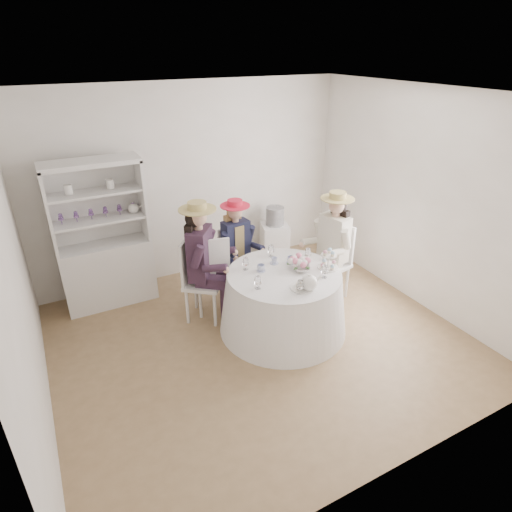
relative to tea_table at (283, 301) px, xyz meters
name	(u,v)px	position (x,y,z in m)	size (l,w,h in m)	color
ground	(260,339)	(-0.35, -0.08, -0.38)	(4.50, 4.50, 0.00)	olive
ceiling	(261,95)	(-0.35, -0.08, 2.32)	(4.50, 4.50, 0.00)	white
wall_back	(193,183)	(-0.35, 1.92, 0.97)	(4.50, 4.50, 0.00)	silver
wall_front	(404,341)	(-0.35, -2.08, 0.97)	(4.50, 4.50, 0.00)	silver
wall_left	(16,286)	(-2.60, -0.08, 0.97)	(4.50, 4.50, 0.00)	silver
wall_right	(419,200)	(1.90, -0.08, 0.97)	(4.50, 4.50, 0.00)	silver
tea_table	(283,301)	(0.00, 0.00, 0.00)	(1.52, 1.52, 0.76)	white
hutch	(106,255)	(-1.70, 1.60, 0.30)	(1.19, 0.58, 1.90)	silver
side_table	(274,243)	(0.80, 1.59, -0.07)	(0.40, 0.40, 0.62)	silver
hatbox	(275,216)	(0.80, 1.59, 0.38)	(0.28, 0.28, 0.28)	black
guest_left	(202,256)	(-0.73, 0.66, 0.49)	(0.65, 0.63, 1.53)	silver
guest_mid	(237,243)	(-0.13, 0.98, 0.39)	(0.50, 0.51, 1.35)	silver
guest_right	(332,241)	(0.93, 0.33, 0.46)	(0.59, 0.56, 1.48)	silver
spare_chair	(212,272)	(-0.60, 0.73, 0.20)	(0.52, 0.52, 1.06)	silver
teacup_a	(261,268)	(-0.21, 0.17, 0.42)	(0.09, 0.09, 0.07)	white
teacup_b	(274,261)	(0.02, 0.26, 0.42)	(0.07, 0.07, 0.07)	white
teacup_c	(291,260)	(0.20, 0.18, 0.42)	(0.09, 0.09, 0.07)	white
flower_bowl	(302,269)	(0.20, -0.05, 0.41)	(0.20, 0.20, 0.05)	white
flower_arrangement	(299,261)	(0.21, 0.01, 0.48)	(0.20, 0.20, 0.07)	pink
table_teapot	(309,283)	(0.05, -0.43, 0.46)	(0.25, 0.18, 0.19)	white
sandwich_plate	(302,287)	(0.00, -0.37, 0.40)	(0.27, 0.27, 0.06)	white
cupcake_stand	(328,261)	(0.52, -0.13, 0.46)	(0.24, 0.24, 0.23)	white
stemware_set	(284,267)	(0.00, 0.00, 0.46)	(0.93, 0.97, 0.15)	white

